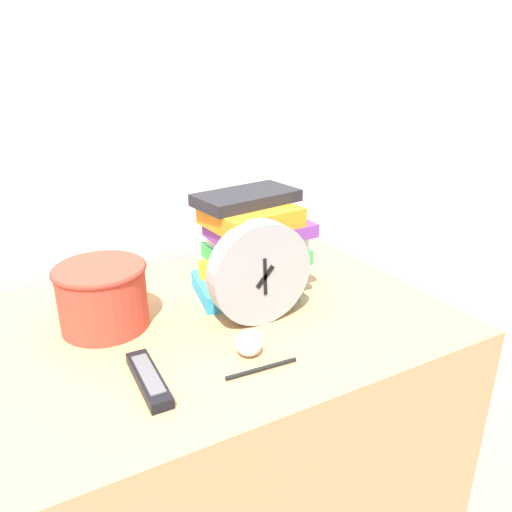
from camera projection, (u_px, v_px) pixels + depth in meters
The scene contains 8 objects.
wall_back at pixel (123, 79), 1.23m from camera, with size 6.00×0.04×2.40m.
desk at pixel (204, 453), 1.20m from camera, with size 1.08×0.69×0.72m.
desk_clock at pixel (260, 273), 1.03m from camera, with size 0.22×0.05×0.22m.
book_stack at pixel (251, 247), 1.15m from camera, with size 0.26×0.22×0.25m.
basket at pixel (102, 294), 1.02m from camera, with size 0.19×0.19×0.14m.
tv_remote at pixel (149, 379), 0.86m from camera, with size 0.04×0.17×0.02m.
crumpled_paper_ball at pixel (249, 343), 0.94m from camera, with size 0.05×0.05×0.05m.
pen at pixel (261, 369), 0.90m from camera, with size 0.14×0.02×0.01m.
Camera 1 is at (-0.34, -0.53, 1.26)m, focal length 35.00 mm.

